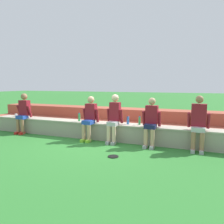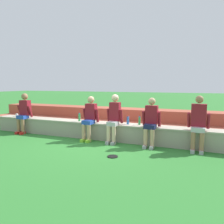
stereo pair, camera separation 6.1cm
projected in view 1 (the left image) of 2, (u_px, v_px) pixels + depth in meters
name	position (u px, v px, depth m)	size (l,w,h in m)	color
ground_plane	(99.00, 141.00, 6.80)	(80.00, 80.00, 0.00)	#2D752D
stone_seating_wall	(102.00, 130.00, 6.99)	(8.20, 0.52, 0.53)	gray
brick_bleachers	(118.00, 121.00, 8.28)	(10.47, 1.59, 0.81)	#A9523E
person_far_left	(23.00, 112.00, 7.78)	(0.54, 0.51, 1.39)	#996B4C
person_left_of_center	(90.00, 117.00, 6.80)	(0.50, 0.59, 1.35)	tan
person_center	(114.00, 117.00, 6.53)	(0.48, 0.57, 1.42)	beige
person_right_of_center	(151.00, 121.00, 6.11)	(0.51, 0.54, 1.34)	tan
person_far_right	(198.00, 122.00, 5.68)	(0.55, 0.50, 1.43)	#996B4C
water_bottle_mid_right	(128.00, 120.00, 6.64)	(0.07, 0.07, 0.26)	blue
water_bottle_near_left	(79.00, 117.00, 7.20)	(0.07, 0.07, 0.27)	green
water_bottle_mid_left	(140.00, 121.00, 6.55)	(0.06, 0.06, 0.25)	green
plastic_cup_right_end	(16.00, 115.00, 8.22)	(0.09, 0.09, 0.10)	white
frisbee	(113.00, 156.00, 5.29)	(0.25, 0.25, 0.02)	black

